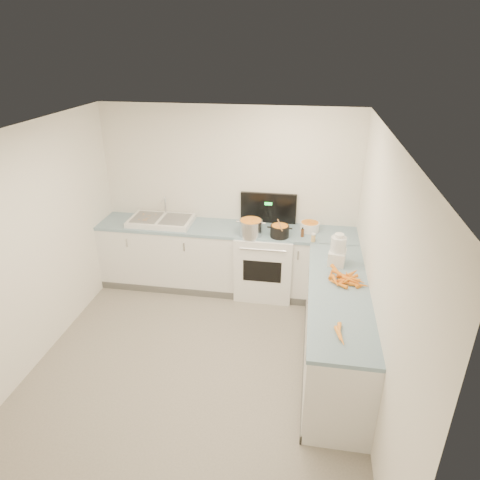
% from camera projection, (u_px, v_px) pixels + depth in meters
% --- Properties ---
extents(floor, '(3.50, 4.00, 0.00)m').
position_uv_depth(floor, '(196.00, 368.00, 4.65)').
color(floor, gray).
rests_on(floor, ground).
extents(ceiling, '(3.50, 4.00, 0.00)m').
position_uv_depth(ceiling, '(184.00, 136.00, 3.59)').
color(ceiling, white).
rests_on(ceiling, ground).
extents(wall_back, '(3.50, 0.00, 2.50)m').
position_uv_depth(wall_back, '(229.00, 198.00, 5.90)').
color(wall_back, white).
rests_on(wall_back, ground).
extents(wall_front, '(3.50, 0.00, 2.50)m').
position_uv_depth(wall_front, '(94.00, 441.00, 2.33)').
color(wall_front, white).
rests_on(wall_front, ground).
extents(wall_left, '(0.00, 4.00, 2.50)m').
position_uv_depth(wall_left, '(25.00, 253.00, 4.37)').
color(wall_left, white).
rests_on(wall_left, ground).
extents(wall_right, '(0.00, 4.00, 2.50)m').
position_uv_depth(wall_right, '(378.00, 282.00, 3.86)').
color(wall_right, white).
rests_on(wall_right, ground).
extents(counter_back, '(3.50, 0.62, 0.94)m').
position_uv_depth(counter_back, '(226.00, 258.00, 5.97)').
color(counter_back, white).
rests_on(counter_back, ground).
extents(counter_right, '(0.62, 2.20, 0.94)m').
position_uv_depth(counter_right, '(335.00, 329.00, 4.50)').
color(counter_right, white).
rests_on(counter_right, ground).
extents(stove, '(0.76, 0.65, 1.36)m').
position_uv_depth(stove, '(265.00, 261.00, 5.87)').
color(stove, white).
rests_on(stove, ground).
extents(sink, '(0.86, 0.52, 0.31)m').
position_uv_depth(sink, '(161.00, 221.00, 5.88)').
color(sink, white).
rests_on(sink, counter_back).
extents(steel_pot, '(0.38, 0.38, 0.22)m').
position_uv_depth(steel_pot, '(251.00, 228.00, 5.51)').
color(steel_pot, silver).
rests_on(steel_pot, stove).
extents(black_pot, '(0.31, 0.31, 0.17)m').
position_uv_depth(black_pot, '(280.00, 232.00, 5.47)').
color(black_pot, black).
rests_on(black_pot, stove).
extents(wooden_spoon, '(0.10, 0.37, 0.02)m').
position_uv_depth(wooden_spoon, '(280.00, 225.00, 5.42)').
color(wooden_spoon, '#AD7A47').
rests_on(wooden_spoon, black_pot).
extents(mixing_bowl, '(0.34, 0.34, 0.12)m').
position_uv_depth(mixing_bowl, '(310.00, 227.00, 5.64)').
color(mixing_bowl, white).
rests_on(mixing_bowl, counter_back).
extents(extract_bottle, '(0.04, 0.04, 0.10)m').
position_uv_depth(extract_bottle, '(302.00, 233.00, 5.47)').
color(extract_bottle, '#593319').
rests_on(extract_bottle, counter_back).
extents(spice_jar, '(0.05, 0.05, 0.09)m').
position_uv_depth(spice_jar, '(313.00, 238.00, 5.34)').
color(spice_jar, '#E5B266').
rests_on(spice_jar, counter_back).
extents(food_processor, '(0.21, 0.25, 0.37)m').
position_uv_depth(food_processor, '(338.00, 251.00, 4.76)').
color(food_processor, white).
rests_on(food_processor, counter_right).
extents(carrot_pile, '(0.41, 0.42, 0.09)m').
position_uv_depth(carrot_pile, '(346.00, 278.00, 4.46)').
color(carrot_pile, orange).
rests_on(carrot_pile, counter_right).
extents(peeled_carrots, '(0.09, 0.30, 0.04)m').
position_uv_depth(peeled_carrots, '(339.00, 334.00, 3.64)').
color(peeled_carrots, orange).
rests_on(peeled_carrots, counter_right).
extents(peelings, '(0.21, 0.26, 0.01)m').
position_uv_depth(peelings, '(145.00, 217.00, 5.88)').
color(peelings, tan).
rests_on(peelings, sink).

